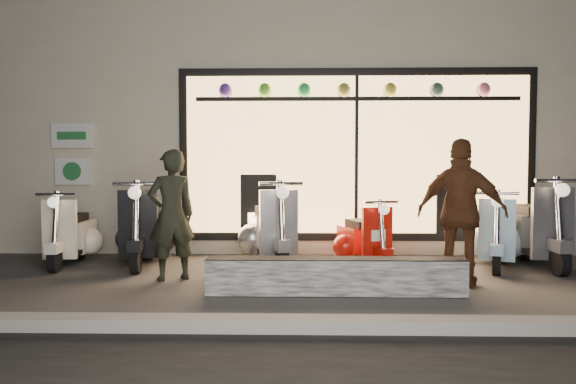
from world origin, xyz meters
name	(u,v)px	position (x,y,z in m)	size (l,w,h in m)	color
ground	(305,282)	(0.00, 0.00, 0.00)	(40.00, 40.00, 0.00)	#383533
kerb	(306,325)	(0.00, -2.00, 0.06)	(40.00, 0.25, 0.12)	slate
shop_building	(304,130)	(0.00, 4.98, 2.10)	(10.20, 6.23, 4.20)	beige
graffiti_barrier	(335,276)	(0.33, -0.65, 0.20)	(2.79, 0.28, 0.40)	black
scooter_silver	(270,231)	(-0.49, 1.26, 0.46)	(0.77, 1.59, 1.13)	black
scooter_red	(361,240)	(0.78, 0.97, 0.37)	(0.67, 1.27, 0.91)	black
scooter_black	(145,231)	(-2.29, 1.24, 0.45)	(0.64, 1.59, 1.13)	black
scooter_cream	(73,235)	(-3.30, 1.19, 0.40)	(0.50, 1.39, 0.99)	black
scooter_blue	(496,236)	(2.67, 1.14, 0.41)	(0.75, 1.42, 1.02)	black
scooter_grey	(532,231)	(3.21, 1.25, 0.47)	(0.53, 1.63, 1.18)	black
man	(171,215)	(-1.62, 0.07, 0.80)	(0.58, 0.38, 1.59)	black
woman	(462,213)	(1.81, -0.20, 0.86)	(1.00, 0.42, 1.71)	#58311C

